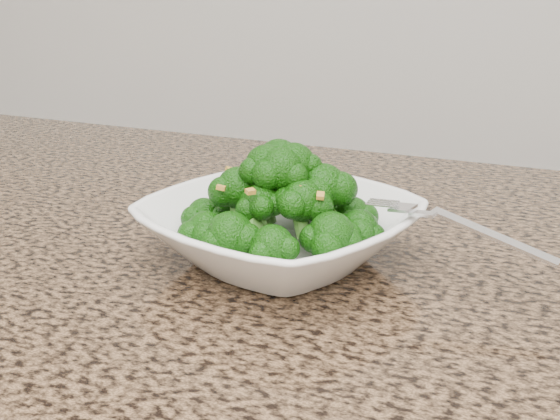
% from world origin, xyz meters
% --- Properties ---
extents(granite_counter, '(1.64, 1.04, 0.03)m').
position_xyz_m(granite_counter, '(0.00, 0.30, 0.89)').
color(granite_counter, brown).
rests_on(granite_counter, cabinet).
extents(bowl, '(0.29, 0.29, 0.06)m').
position_xyz_m(bowl, '(-0.01, 0.39, 0.93)').
color(bowl, white).
rests_on(bowl, granite_counter).
extents(broccoli_pile, '(0.21, 0.21, 0.07)m').
position_xyz_m(broccoli_pile, '(-0.01, 0.39, 0.99)').
color(broccoli_pile, '#124C08').
rests_on(broccoli_pile, bowl).
extents(garlic_topping, '(0.12, 0.12, 0.01)m').
position_xyz_m(garlic_topping, '(-0.01, 0.39, 1.03)').
color(garlic_topping, gold).
rests_on(garlic_topping, broccoli_pile).
extents(fork, '(0.18, 0.07, 0.01)m').
position_xyz_m(fork, '(0.12, 0.39, 0.96)').
color(fork, silver).
rests_on(fork, bowl).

